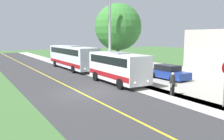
# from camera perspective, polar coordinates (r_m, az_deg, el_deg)

# --- Properties ---
(ground_plane) EXTENTS (120.00, 120.00, 0.00)m
(ground_plane) POSITION_cam_1_polar(r_m,az_deg,el_deg) (18.90, -7.08, -5.47)
(ground_plane) COLOR #3D6633
(road_surface) EXTENTS (8.00, 100.00, 0.01)m
(road_surface) POSITION_cam_1_polar(r_m,az_deg,el_deg) (18.90, -7.08, -5.45)
(road_surface) COLOR #333335
(road_surface) RESTS_ON ground
(sidewalk) EXTENTS (2.40, 100.00, 0.01)m
(sidewalk) POSITION_cam_1_polar(r_m,az_deg,el_deg) (21.47, 5.74, -3.80)
(sidewalk) COLOR #B2ADA3
(sidewalk) RESTS_ON ground
(parking_lot_surface) EXTENTS (14.00, 36.00, 0.01)m
(parking_lot_surface) POSITION_cam_1_polar(r_m,az_deg,el_deg) (24.53, 23.74, -2.95)
(parking_lot_surface) COLOR #9E9991
(parking_lot_surface) RESTS_ON ground
(road_centre_line) EXTENTS (0.16, 100.00, 0.00)m
(road_centre_line) POSITION_cam_1_polar(r_m,az_deg,el_deg) (18.90, -7.08, -5.44)
(road_centre_line) COLOR gold
(road_centre_line) RESTS_ON ground
(shuttle_bus_front) EXTENTS (2.59, 7.26, 2.90)m
(shuttle_bus_front) POSITION_cam_1_polar(r_m,az_deg,el_deg) (22.35, 1.39, 0.85)
(shuttle_bus_front) COLOR white
(shuttle_bus_front) RESTS_ON ground
(transit_bus_rear) EXTENTS (2.77, 11.23, 3.09)m
(transit_bus_rear) POSITION_cam_1_polar(r_m,az_deg,el_deg) (32.59, -9.31, 3.22)
(transit_bus_rear) COLOR silver
(transit_bus_rear) RESTS_ON ground
(pedestrian_with_bags) EXTENTS (0.72, 0.34, 1.73)m
(pedestrian_with_bags) POSITION_cam_1_polar(r_m,az_deg,el_deg) (18.51, 14.04, -3.00)
(pedestrian_with_bags) COLOR #262628
(pedestrian_with_bags) RESTS_ON ground
(street_light_pole) EXTENTS (1.97, 0.24, 8.27)m
(street_light_pole) POSITION_cam_1_polar(r_m,az_deg,el_deg) (24.41, -0.77, 8.41)
(street_light_pole) COLOR #9E9EA3
(street_light_pole) RESTS_ON ground
(parked_car_near) EXTENTS (2.12, 4.45, 1.45)m
(parked_car_near) POSITION_cam_1_polar(r_m,az_deg,el_deg) (25.38, 13.10, -0.55)
(parked_car_near) COLOR navy
(parked_car_near) RESTS_ON ground
(tree_curbside) EXTENTS (5.26, 5.26, 7.99)m
(tree_curbside) POSITION_cam_1_polar(r_m,az_deg,el_deg) (27.65, 1.44, 10.04)
(tree_curbside) COLOR #4C3826
(tree_curbside) RESTS_ON ground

